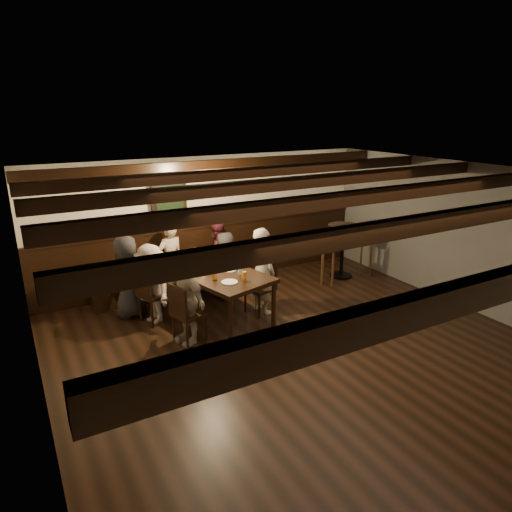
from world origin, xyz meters
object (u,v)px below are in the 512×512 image
dining_table (208,272)px  chair_left_far (189,324)px  chair_right_near (225,282)px  person_left_far (186,298)px  bar_stool_left (328,264)px  bar_stool_right (366,256)px  person_bench_right (216,255)px  person_left_near (151,284)px  chair_right_far (260,296)px  person_bench_centre (170,261)px  person_bench_left (128,277)px  person_right_far (262,271)px  high_top_table (343,243)px  chair_left_near (155,304)px  person_right_near (226,265)px

dining_table → chair_left_far: bearing=-148.0°
chair_right_near → person_left_far: bearing=121.5°
chair_left_far → bar_stool_left: bar_stool_left is taller
chair_right_near → bar_stool_right: (2.96, -0.37, 0.13)m
dining_table → person_left_far: person_left_far is taller
person_bench_right → chair_left_far: bearing=39.8°
dining_table → chair_right_near: (0.58, 0.62, -0.48)m
chair_right_near → person_left_near: size_ratio=0.71×
chair_right_far → person_left_near: size_ratio=0.71×
chair_right_far → person_bench_centre: 1.72m
chair_left_far → person_left_far: size_ratio=0.66×
person_bench_centre → person_left_near: size_ratio=1.09×
chair_right_far → person_bench_left: size_ratio=0.67×
chair_right_near → person_right_far: bearing=-178.0°
person_left_near → bar_stool_right: 4.39m
person_left_near → high_top_table: (3.89, 0.16, 0.06)m
chair_right_far → person_bench_centre: person_bench_centre is taller
chair_right_far → high_top_table: bearing=-88.1°
chair_right_far → person_right_far: size_ratio=0.63×
bar_stool_left → person_left_far: bearing=-154.1°
person_left_far → person_right_far: size_ratio=0.95×
person_left_far → chair_right_far: bearing=90.0°
person_bench_right → high_top_table: bearing=149.4°
chair_right_near → bar_stool_right: 2.99m
chair_right_near → person_left_far: (-1.20, -1.24, 0.40)m
chair_right_far → chair_right_near: bearing=-0.0°
person_left_far → bar_stool_right: person_left_far is taller
chair_left_near → person_left_near: 0.34m
chair_left_far → person_bench_left: person_bench_left is taller
person_bench_centre → bar_stool_left: size_ratio=1.29×
dining_table → person_bench_centre: size_ratio=1.71×
person_bench_left → chair_left_far: bearing=97.6°
chair_left_far → person_right_near: size_ratio=0.76×
person_bench_right → bar_stool_right: size_ratio=1.19×
person_right_near → bar_stool_right: (2.93, -0.38, -0.19)m
bar_stool_right → person_bench_left: bearing=-172.9°
person_right_near → high_top_table: size_ratio=1.11×
person_bench_right → bar_stool_right: 3.03m
chair_left_far → person_bench_left: size_ratio=0.67×
chair_left_far → person_bench_right: size_ratio=0.70×
dining_table → person_left_near: bearing=149.0°
high_top_table → bar_stool_left: size_ratio=0.99×
chair_left_near → chair_right_near: 1.44m
chair_right_near → chair_right_far: bearing=180.0°
dining_table → high_top_table: bearing=-7.0°
chair_right_far → person_bench_centre: bearing=25.6°
person_bench_centre → person_right_near: size_ratio=1.18×
chair_left_far → bar_stool_left: size_ratio=0.83×
chair_left_near → person_left_far: 0.98m
person_left_near → person_bench_left: bearing=-161.6°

